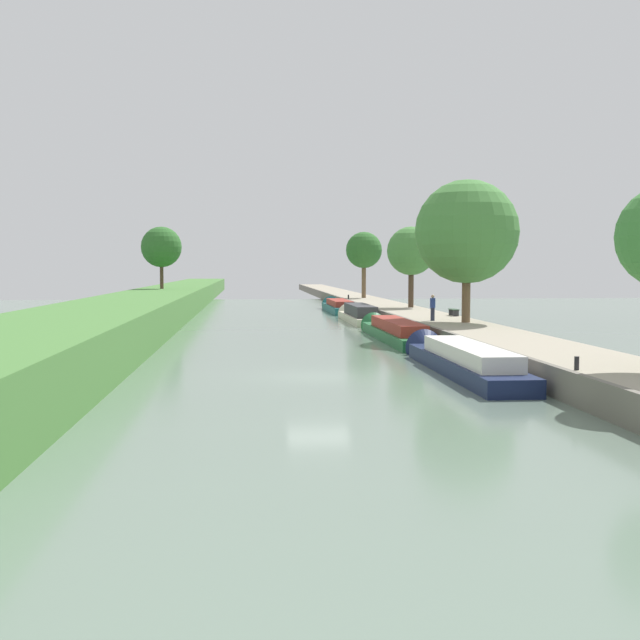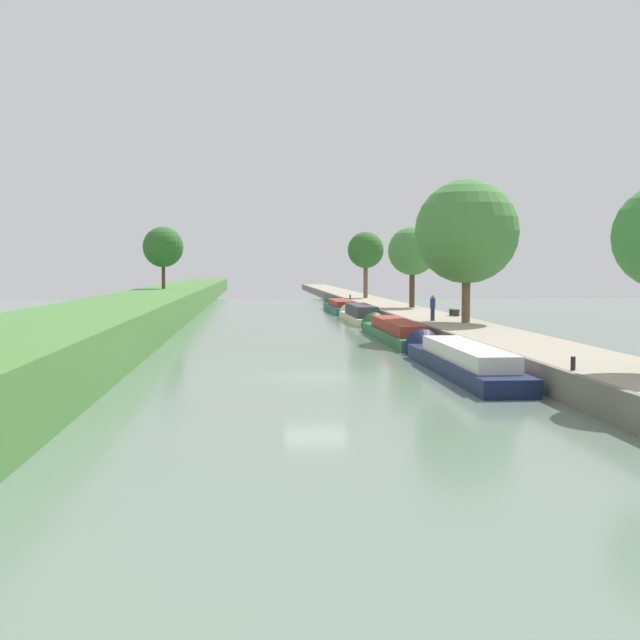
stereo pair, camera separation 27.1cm
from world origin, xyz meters
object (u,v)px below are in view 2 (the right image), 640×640
at_px(mooring_bollard_near, 573,363).
at_px(mooring_bollard_far, 350,297).
at_px(narrowboat_teal, 339,307).
at_px(narrowboat_cream, 359,315).
at_px(person_walking, 433,307).
at_px(narrowboat_green, 393,331).
at_px(park_bench, 454,311).
at_px(narrowboat_navy, 457,360).

relative_size(mooring_bollard_near, mooring_bollard_far, 1.00).
height_order(narrowboat_teal, mooring_bollard_far, mooring_bollard_far).
xyz_separation_m(narrowboat_cream, mooring_bollard_far, (1.89, 21.27, 0.67)).
bearing_deg(narrowboat_cream, mooring_bollard_far, 84.93).
bearing_deg(person_walking, narrowboat_green, -151.38).
xyz_separation_m(narrowboat_cream, mooring_bollard_near, (1.89, -38.99, 0.67)).
bearing_deg(mooring_bollard_far, person_walking, -88.57).
bearing_deg(park_bench, person_walking, -117.75).
height_order(narrowboat_navy, narrowboat_green, narrowboat_navy).
relative_size(person_walking, mooring_bollard_near, 3.69).
xyz_separation_m(narrowboat_green, mooring_bollard_near, (1.92, -22.93, 0.72)).
bearing_deg(park_bench, narrowboat_teal, 102.69).
bearing_deg(person_walking, park_bench, 62.25).
relative_size(narrowboat_green, narrowboat_teal, 1.13).
relative_size(mooring_bollard_near, park_bench, 0.30).
height_order(narrowboat_teal, person_walking, person_walking).
bearing_deg(narrowboat_navy, narrowboat_green, 90.09).
bearing_deg(mooring_bollard_near, person_walking, 87.91).
xyz_separation_m(mooring_bollard_far, park_bench, (3.61, -30.62, 0.12)).
bearing_deg(narrowboat_navy, mooring_bollard_far, 87.94).
bearing_deg(narrowboat_teal, mooring_bollard_near, -88.02).
bearing_deg(mooring_bollard_near, mooring_bollard_far, 90.00).
bearing_deg(narrowboat_teal, narrowboat_cream, -90.06).
bearing_deg(narrowboat_green, narrowboat_cream, 89.89).
relative_size(narrowboat_teal, mooring_bollard_far, 30.79).
distance_m(narrowboat_green, narrowboat_cream, 16.05).
relative_size(narrowboat_navy, mooring_bollard_near, 31.32).
xyz_separation_m(narrowboat_navy, mooring_bollard_far, (1.89, 52.69, 0.72)).
relative_size(person_walking, park_bench, 1.11).
height_order(narrowboat_navy, person_walking, person_walking).
relative_size(person_walking, mooring_bollard_far, 3.69).
bearing_deg(narrowboat_green, park_bench, 50.48).
distance_m(narrowboat_teal, park_bench, 24.96).
xyz_separation_m(mooring_bollard_near, park_bench, (3.61, 29.64, 0.12)).
distance_m(narrowboat_navy, park_bench, 22.76).
relative_size(narrowboat_navy, mooring_bollard_far, 31.32).
relative_size(narrowboat_teal, person_walking, 8.35).
xyz_separation_m(narrowboat_teal, person_walking, (2.76, -29.51, 1.38)).
bearing_deg(person_walking, narrowboat_cream, 100.83).
xyz_separation_m(person_walking, mooring_bollard_near, (-0.89, -24.47, -0.65)).
height_order(narrowboat_cream, mooring_bollard_near, mooring_bollard_near).
xyz_separation_m(narrowboat_navy, narrowboat_green, (-0.02, 15.37, -0.00)).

